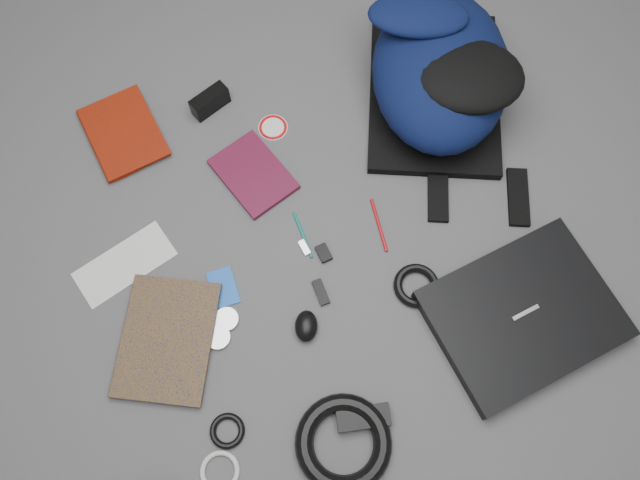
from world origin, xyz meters
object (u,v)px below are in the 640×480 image
object	(u,v)px
power_brick	(363,418)
laptop	(523,314)
textbook_red	(92,147)
mouse	(306,326)
comic_book	(123,334)
backpack	(440,70)
dvd_case	(253,174)
compact_camera	(210,101)

from	to	relation	value
power_brick	laptop	bearing A→B (deg)	23.64
textbook_red	mouse	world-z (taller)	mouse
laptop	comic_book	world-z (taller)	laptop
backpack	laptop	xyz separation A→B (m)	(-0.02, -0.62, -0.09)
laptop	mouse	distance (m)	0.49
laptop	power_brick	size ratio (longest dim) A/B	3.49
laptop	dvd_case	distance (m)	0.73
textbook_red	power_brick	bearing A→B (deg)	-72.62
textbook_red	dvd_case	distance (m)	0.42
power_brick	dvd_case	bearing A→B (deg)	106.04
backpack	textbook_red	xyz separation A→B (m)	(-0.89, 0.10, -0.10)
laptop	compact_camera	xyz separation A→B (m)	(-0.55, 0.76, 0.01)
comic_book	power_brick	size ratio (longest dim) A/B	2.44
dvd_case	mouse	distance (m)	0.41
textbook_red	power_brick	size ratio (longest dim) A/B	1.99
backpack	textbook_red	bearing A→B (deg)	-166.16
mouse	comic_book	bearing A→B (deg)	-176.23
compact_camera	power_brick	bearing A→B (deg)	-105.03
comic_book	power_brick	bearing A→B (deg)	-12.30
textbook_red	comic_book	size ratio (longest dim) A/B	0.82
dvd_case	mouse	world-z (taller)	mouse
compact_camera	dvd_case	bearing A→B (deg)	-100.05
textbook_red	mouse	xyz separation A→B (m)	(0.38, -0.60, 0.01)
compact_camera	mouse	bearing A→B (deg)	-107.36
comic_book	dvd_case	xyz separation A→B (m)	(0.39, 0.30, -0.00)
mouse	compact_camera	bearing A→B (deg)	114.79
power_brick	compact_camera	bearing A→B (deg)	107.82
comic_book	mouse	bearing A→B (deg)	8.69
compact_camera	comic_book	bearing A→B (deg)	-145.96
mouse	power_brick	size ratio (longest dim) A/B	0.63
dvd_case	power_brick	world-z (taller)	power_brick
mouse	backpack	bearing A→B (deg)	63.61
mouse	laptop	bearing A→B (deg)	4.50
backpack	laptop	bearing A→B (deg)	-71.40
mouse	power_brick	xyz separation A→B (m)	(0.06, -0.23, -0.00)
backpack	compact_camera	size ratio (longest dim) A/B	5.14
textbook_red	mouse	bearing A→B (deg)	-68.21
comic_book	mouse	world-z (taller)	mouse
compact_camera	power_brick	xyz separation A→B (m)	(0.13, -0.86, -0.01)
textbook_red	comic_book	distance (m)	0.49
laptop	power_brick	world-z (taller)	laptop
comic_book	textbook_red	bearing A→B (deg)	111.55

